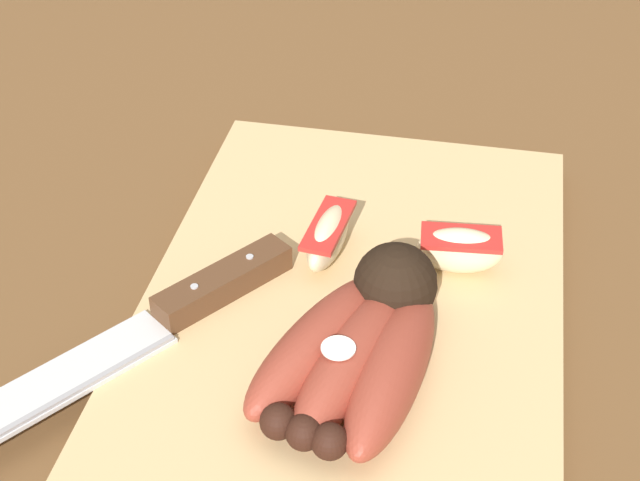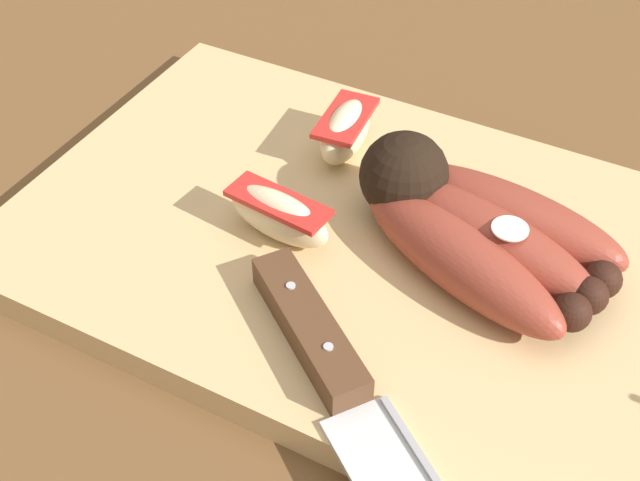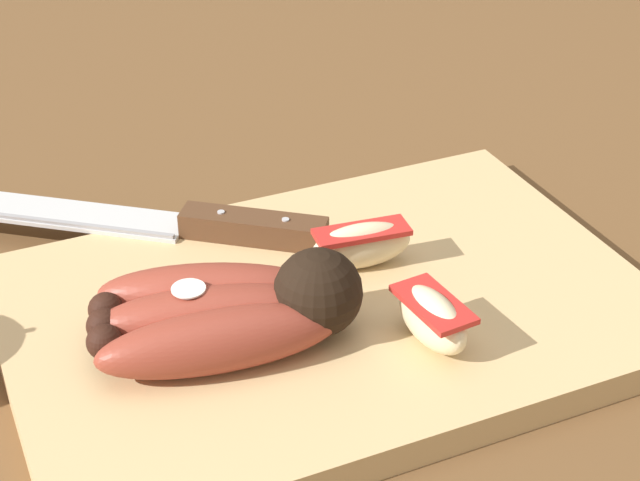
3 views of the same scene
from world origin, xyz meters
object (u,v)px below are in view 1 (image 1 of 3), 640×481
(apple_wedge_near, at_px, (460,249))
(chefs_knife, at_px, (163,319))
(apple_wedge_middle, at_px, (328,236))
(banana_bunch, at_px, (361,344))

(apple_wedge_near, bearing_deg, chefs_knife, -62.30)
(chefs_knife, xyz_separation_m, apple_wedge_near, (-0.09, 0.18, 0.01))
(chefs_knife, bearing_deg, apple_wedge_middle, 135.88)
(banana_bunch, distance_m, apple_wedge_middle, 0.11)
(banana_bunch, relative_size, apple_wedge_middle, 2.34)
(apple_wedge_near, xyz_separation_m, apple_wedge_middle, (0.00, -0.09, -0.00))
(banana_bunch, distance_m, apple_wedge_near, 0.12)
(chefs_knife, xyz_separation_m, apple_wedge_middle, (-0.09, 0.09, 0.01))
(apple_wedge_middle, bearing_deg, apple_wedge_near, 91.41)
(banana_bunch, xyz_separation_m, chefs_knife, (-0.01, -0.13, -0.01))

